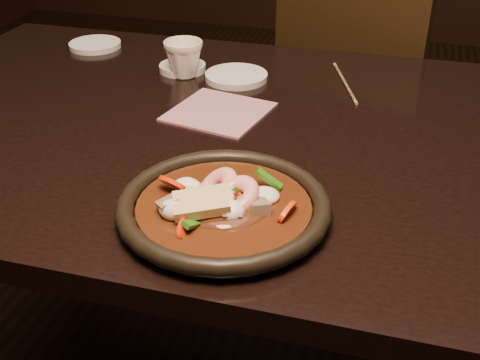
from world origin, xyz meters
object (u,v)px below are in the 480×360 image
(table, at_px, (278,168))
(plate, at_px, (224,207))
(chair, at_px, (359,111))
(tea_cup, at_px, (184,57))

(table, xyz_separation_m, plate, (-0.02, -0.28, 0.09))
(chair, distance_m, tea_cup, 0.67)
(plate, bearing_deg, tea_cup, 116.05)
(table, height_order, chair, chair)
(table, height_order, tea_cup, tea_cup)
(table, relative_size, tea_cup, 19.44)
(tea_cup, bearing_deg, plate, -63.95)
(tea_cup, bearing_deg, table, -38.40)
(table, xyz_separation_m, chair, (0.09, 0.69, -0.18))
(chair, relative_size, tea_cup, 11.08)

